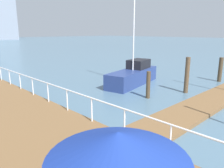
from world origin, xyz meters
TOP-DOWN VIEW (x-y plane):
  - ground_plane at (0.00, 20.00)m, footprint 300.00×300.00m
  - floating_dock at (3.09, 6.12)m, footprint 13.19×2.00m
  - boardwalk_railing at (-3.15, 8.10)m, footprint 0.06×22.80m
  - dock_piling_0 at (10.66, 7.92)m, footprint 0.33×0.33m
  - dock_piling_1 at (5.31, 8.19)m, footprint 0.30×0.30m
  - dock_piling_2 at (2.39, 9.27)m, footprint 0.26×0.26m
  - moored_boat_0 at (4.70, 12.45)m, footprint 6.10×2.96m
  - patio_umbrella at (-6.41, 3.37)m, footprint 2.34×2.34m

SIDE VIEW (x-z plane):
  - ground_plane at x=0.00m, z-range 0.00..0.00m
  - floating_dock at x=3.09m, z-range 0.00..0.18m
  - moored_boat_0 at x=4.70m, z-range -3.40..4.92m
  - dock_piling_2 at x=2.39m, z-range 0.00..1.74m
  - dock_piling_0 at x=10.66m, z-range 0.00..2.06m
  - dock_piling_1 at x=5.31m, z-range 0.00..2.49m
  - boardwalk_railing at x=-3.15m, z-range 0.71..1.79m
  - patio_umbrella at x=-6.41m, z-range 1.30..3.55m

